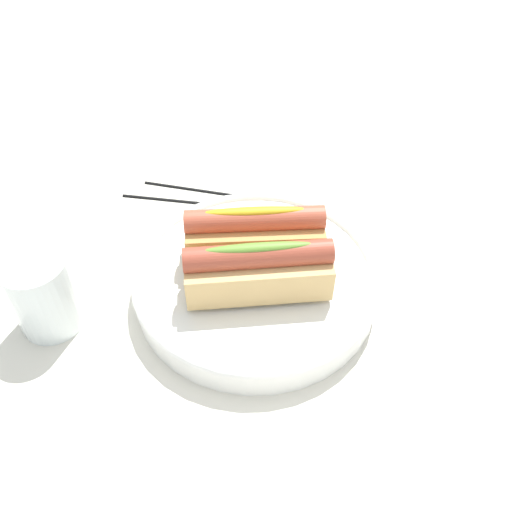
# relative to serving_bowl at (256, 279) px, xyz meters

# --- Properties ---
(ground_plane) EXTENTS (2.40, 2.40, 0.00)m
(ground_plane) POSITION_rel_serving_bowl_xyz_m (0.01, 0.01, -0.02)
(ground_plane) COLOR silver
(serving_bowl) EXTENTS (0.27, 0.27, 0.04)m
(serving_bowl) POSITION_rel_serving_bowl_xyz_m (0.00, 0.00, 0.00)
(serving_bowl) COLOR white
(serving_bowl) RESTS_ON ground_plane
(hotdog_front) EXTENTS (0.16, 0.09, 0.06)m
(hotdog_front) POSITION_rel_serving_bowl_xyz_m (-0.01, -0.03, 0.05)
(hotdog_front) COLOR tan
(hotdog_front) RESTS_ON serving_bowl
(hotdog_back) EXTENTS (0.16, 0.08, 0.06)m
(hotdog_back) POSITION_rel_serving_bowl_xyz_m (0.01, 0.03, 0.05)
(hotdog_back) COLOR #DBB270
(hotdog_back) RESTS_ON serving_bowl
(water_glass) EXTENTS (0.07, 0.07, 0.09)m
(water_glass) POSITION_rel_serving_bowl_xyz_m (0.22, -0.03, 0.02)
(water_glass) COLOR white
(water_glass) RESTS_ON ground_plane
(chopstick_near) EXTENTS (0.20, 0.11, 0.01)m
(chopstick_near) POSITION_rel_serving_bowl_xyz_m (0.02, -0.17, -0.02)
(chopstick_near) COLOR black
(chopstick_near) RESTS_ON ground_plane
(chopstick_far) EXTENTS (0.19, 0.12, 0.01)m
(chopstick_far) POSITION_rel_serving_bowl_xyz_m (-0.01, -0.18, -0.02)
(chopstick_far) COLOR black
(chopstick_far) RESTS_ON ground_plane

